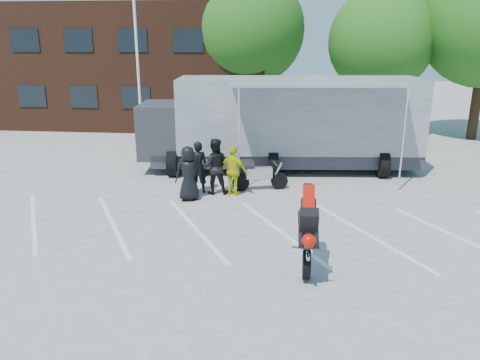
% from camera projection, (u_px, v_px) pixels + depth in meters
% --- Properties ---
extents(ground, '(100.00, 100.00, 0.00)m').
position_uv_depth(ground, '(271.00, 246.00, 12.04)').
color(ground, '#ACACA7').
rests_on(ground, ground).
extents(parking_bay_lines, '(18.09, 13.33, 0.01)m').
position_uv_depth(parking_bay_lines, '(273.00, 230.00, 12.99)').
color(parking_bay_lines, white).
rests_on(parking_bay_lines, ground).
extents(office_building, '(18.00, 8.00, 7.00)m').
position_uv_depth(office_building, '(124.00, 65.00, 29.15)').
color(office_building, '#482517').
rests_on(office_building, ground).
extents(flagpole, '(1.61, 0.12, 8.00)m').
position_uv_depth(flagpole, '(142.00, 40.00, 20.71)').
color(flagpole, white).
rests_on(flagpole, ground).
extents(tree_left, '(6.12, 6.12, 8.64)m').
position_uv_depth(tree_left, '(249.00, 30.00, 25.84)').
color(tree_left, '#382314').
rests_on(tree_left, ground).
extents(tree_mid, '(5.44, 5.44, 7.68)m').
position_uv_depth(tree_mid, '(381.00, 42.00, 24.37)').
color(tree_mid, '#382314').
rests_on(tree_mid, ground).
extents(transporter_truck, '(11.92, 6.50, 3.65)m').
position_uv_depth(transporter_truck, '(284.00, 169.00, 19.13)').
color(transporter_truck, '#9A9BA2').
rests_on(transporter_truck, ground).
extents(parked_motorcycle, '(2.12, 1.18, 1.05)m').
position_uv_depth(parked_motorcycle, '(260.00, 190.00, 16.48)').
color(parked_motorcycle, '#ABABAF').
rests_on(parked_motorcycle, ground).
extents(stunt_bike_rider, '(0.88, 1.87, 2.19)m').
position_uv_depth(stunt_bike_rider, '(305.00, 264.00, 11.06)').
color(stunt_bike_rider, black).
rests_on(stunt_bike_rider, ground).
extents(spectator_leather_a, '(1.04, 0.87, 1.81)m').
position_uv_depth(spectator_leather_a, '(188.00, 173.00, 15.23)').
color(spectator_leather_a, black).
rests_on(spectator_leather_a, ground).
extents(spectator_leather_b, '(0.69, 0.49, 1.80)m').
position_uv_depth(spectator_leather_b, '(198.00, 167.00, 16.00)').
color(spectator_leather_b, black).
rests_on(spectator_leather_b, ground).
extents(spectator_leather_c, '(1.02, 0.85, 1.92)m').
position_uv_depth(spectator_leather_c, '(215.00, 166.00, 15.86)').
color(spectator_leather_c, black).
rests_on(spectator_leather_c, ground).
extents(spectator_hivis, '(1.08, 0.75, 1.70)m').
position_uv_depth(spectator_hivis, '(233.00, 171.00, 15.70)').
color(spectator_hivis, '#CED60B').
rests_on(spectator_hivis, ground).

